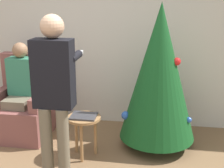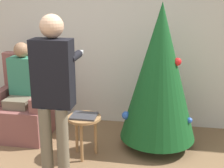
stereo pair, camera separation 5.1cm
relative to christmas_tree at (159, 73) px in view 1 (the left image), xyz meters
name	(u,v)px [view 1 (the left image)]	position (x,y,z in m)	size (l,w,h in m)	color
wall_back	(94,32)	(-0.95, 0.72, 0.38)	(8.00, 0.06, 2.70)	beige
christmas_tree	(159,73)	(0.00, 0.00, 0.00)	(0.94, 0.94, 1.80)	brown
armchair	(24,109)	(-1.81, 0.07, -0.61)	(0.72, 0.72, 1.10)	brown
person_seated	(20,86)	(-1.81, 0.03, -0.27)	(0.36, 0.46, 1.27)	#6B604C
person_standing	(54,88)	(-0.98, -0.95, 0.05)	(0.41, 0.57, 1.71)	#6B604C
side_stool	(84,124)	(-0.84, -0.40, -0.55)	(0.39, 0.39, 0.51)	#A37547
laptop	(84,116)	(-0.84, -0.40, -0.45)	(0.30, 0.25, 0.02)	#38383D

